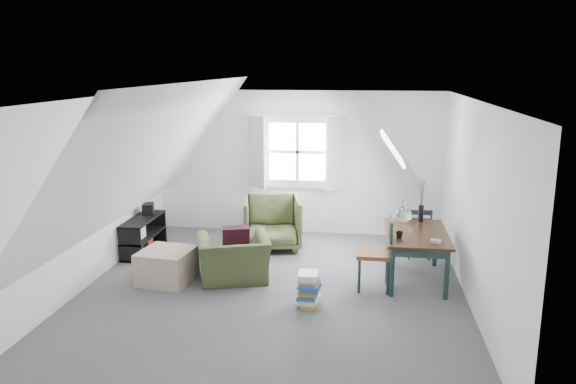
# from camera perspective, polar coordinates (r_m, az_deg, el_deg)

# --- Properties ---
(floor) EXTENTS (5.50, 5.50, 0.00)m
(floor) POSITION_cam_1_polar(r_m,az_deg,el_deg) (7.53, -1.60, -10.02)
(floor) COLOR #515156
(floor) RESTS_ON ground
(ceiling) EXTENTS (5.50, 5.50, 0.00)m
(ceiling) POSITION_cam_1_polar(r_m,az_deg,el_deg) (6.96, -1.73, 9.34)
(ceiling) COLOR white
(ceiling) RESTS_ON wall_back
(wall_back) EXTENTS (5.00, 0.00, 5.00)m
(wall_back) POSITION_cam_1_polar(r_m,az_deg,el_deg) (9.81, 0.99, 2.98)
(wall_back) COLOR white
(wall_back) RESTS_ON ground
(wall_front) EXTENTS (5.00, 0.00, 5.00)m
(wall_front) POSITION_cam_1_polar(r_m,az_deg,el_deg) (4.57, -7.43, -8.70)
(wall_front) COLOR white
(wall_front) RESTS_ON ground
(wall_left) EXTENTS (0.00, 5.50, 5.50)m
(wall_left) POSITION_cam_1_polar(r_m,az_deg,el_deg) (7.94, -19.76, -0.11)
(wall_left) COLOR white
(wall_left) RESTS_ON ground
(wall_right) EXTENTS (0.00, 5.50, 5.50)m
(wall_right) POSITION_cam_1_polar(r_m,az_deg,el_deg) (7.17, 18.45, -1.33)
(wall_right) COLOR white
(wall_right) RESTS_ON ground
(slope_left) EXTENTS (3.19, 5.50, 4.48)m
(slope_left) POSITION_cam_1_polar(r_m,az_deg,el_deg) (7.45, -13.55, 3.60)
(slope_left) COLOR white
(slope_left) RESTS_ON wall_left
(slope_right) EXTENTS (3.19, 5.50, 4.48)m
(slope_right) POSITION_cam_1_polar(r_m,az_deg,el_deg) (6.95, 11.03, 3.09)
(slope_right) COLOR white
(slope_right) RESTS_ON wall_right
(dormer_window) EXTENTS (1.71, 0.35, 1.30)m
(dormer_window) POSITION_cam_1_polar(r_m,az_deg,el_deg) (9.70, 0.95, 4.07)
(dormer_window) COLOR white
(dormer_window) RESTS_ON wall_back
(skylight) EXTENTS (0.35, 0.75, 0.47)m
(skylight) POSITION_cam_1_polar(r_m,az_deg,el_deg) (8.24, 10.57, 4.38)
(skylight) COLOR white
(skylight) RESTS_ON slope_right
(armchair_near) EXTENTS (1.17, 1.09, 0.62)m
(armchair_near) POSITION_cam_1_polar(r_m,az_deg,el_deg) (7.94, -5.49, -8.84)
(armchair_near) COLOR #3C4824
(armchair_near) RESTS_ON floor
(armchair_far) EXTENTS (1.07, 1.09, 0.85)m
(armchair_far) POSITION_cam_1_polar(r_m,az_deg,el_deg) (9.24, -1.63, -5.64)
(armchair_far) COLOR #3C4824
(armchair_far) RESTS_ON floor
(throw_pillow) EXTENTS (0.42, 0.32, 0.39)m
(throw_pillow) POSITION_cam_1_polar(r_m,az_deg,el_deg) (7.89, -5.33, -4.71)
(throw_pillow) COLOR #390F20
(throw_pillow) RESTS_ON armchair_near
(ottoman) EXTENTS (0.76, 0.76, 0.45)m
(ottoman) POSITION_cam_1_polar(r_m,az_deg,el_deg) (7.95, -12.21, -7.34)
(ottoman) COLOR tan
(ottoman) RESTS_ON floor
(dining_table) EXTENTS (0.83, 1.38, 0.69)m
(dining_table) POSITION_cam_1_polar(r_m,az_deg,el_deg) (7.89, 12.89, -4.64)
(dining_table) COLOR black
(dining_table) RESTS_ON floor
(demijohn) EXTENTS (0.23, 0.23, 0.33)m
(demijohn) POSITION_cam_1_polar(r_m,az_deg,el_deg) (8.25, 11.68, -2.19)
(demijohn) COLOR silver
(demijohn) RESTS_ON dining_table
(vase_twigs) EXTENTS (0.08, 0.09, 0.61)m
(vase_twigs) POSITION_cam_1_polar(r_m,az_deg,el_deg) (8.36, 13.35, -2.05)
(vase_twigs) COLOR black
(vase_twigs) RESTS_ON dining_table
(cup) EXTENTS (0.11, 0.11, 0.09)m
(cup) POSITION_cam_1_polar(r_m,az_deg,el_deg) (7.56, 11.22, -4.60)
(cup) COLOR black
(cup) RESTS_ON dining_table
(paper_box) EXTENTS (0.14, 0.11, 0.04)m
(paper_box) POSITION_cam_1_polar(r_m,az_deg,el_deg) (7.45, 14.76, -4.87)
(paper_box) COLOR white
(paper_box) RESTS_ON dining_table
(dining_chair_far) EXTENTS (0.37, 0.37, 0.80)m
(dining_chair_far) POSITION_cam_1_polar(r_m,az_deg,el_deg) (8.88, 13.20, -3.94)
(dining_chair_far) COLOR brown
(dining_chair_far) RESTS_ON floor
(dining_chair_near) EXTENTS (0.46, 0.46, 0.97)m
(dining_chair_near) POSITION_cam_1_polar(r_m,az_deg,el_deg) (7.52, 9.03, -6.08)
(dining_chair_near) COLOR brown
(dining_chair_near) RESTS_ON floor
(media_shelf) EXTENTS (0.36, 1.08, 0.56)m
(media_shelf) POSITION_cam_1_polar(r_m,az_deg,el_deg) (9.22, -14.56, -4.47)
(media_shelf) COLOR black
(media_shelf) RESTS_ON floor
(electronics_box) EXTENTS (0.23, 0.27, 0.19)m
(electronics_box) POSITION_cam_1_polar(r_m,az_deg,el_deg) (9.37, -14.03, -1.71)
(electronics_box) COLOR black
(electronics_box) RESTS_ON media_shelf
(magazine_stack) EXTENTS (0.31, 0.37, 0.42)m
(magazine_stack) POSITION_cam_1_polar(r_m,az_deg,el_deg) (7.03, 2.11, -9.87)
(magazine_stack) COLOR #B29933
(magazine_stack) RESTS_ON floor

